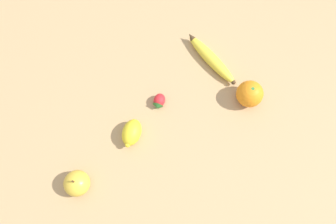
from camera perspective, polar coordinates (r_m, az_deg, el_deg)
The scene contains 6 objects.
ground_plane at distance 0.97m, azimuth -0.17°, elevation -0.54°, with size 3.00×3.00×0.00m, color tan.
banana at distance 1.04m, azimuth 7.51°, elevation 9.19°, with size 0.16×0.18×0.04m.
orange at distance 0.98m, azimuth 14.04°, elevation 3.08°, with size 0.08×0.08×0.08m.
strawberry at distance 0.97m, azimuth -1.57°, elevation 1.86°, with size 0.04×0.05×0.03m.
apple at distance 0.93m, azimuth -15.58°, elevation -11.86°, with size 0.07×0.07×0.08m.
lemon at distance 0.94m, azimuth -6.35°, elevation -3.58°, with size 0.07×0.09×0.05m.
Camera 1 is at (0.01, -0.31, 0.92)m, focal length 35.00 mm.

